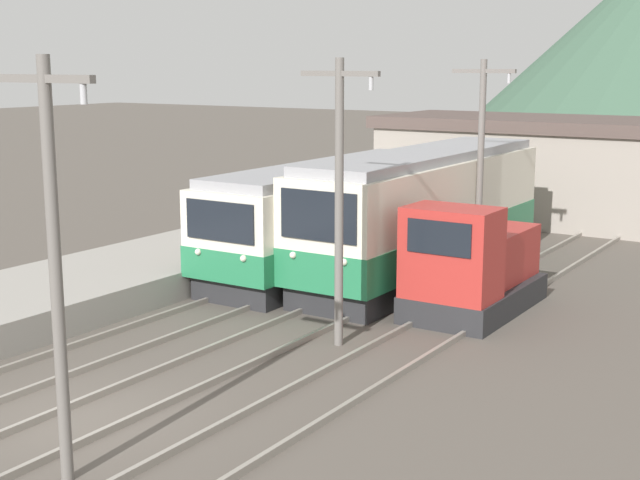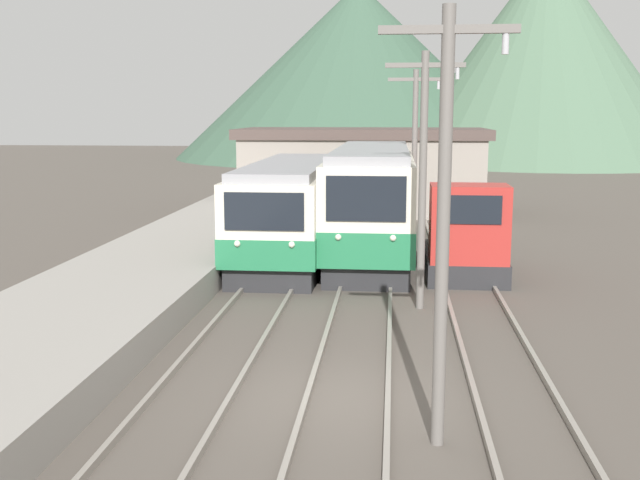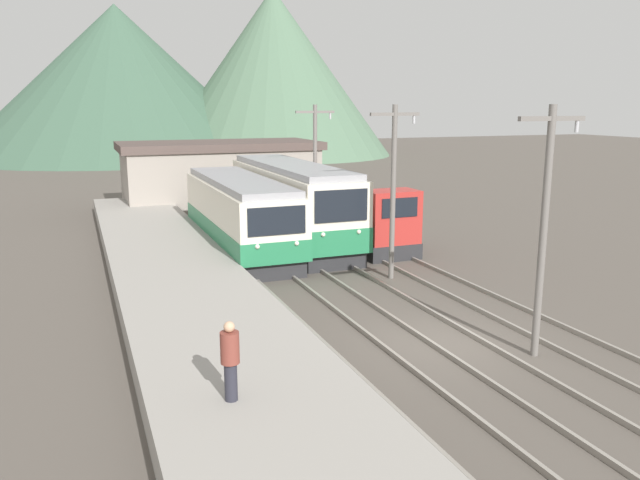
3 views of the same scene
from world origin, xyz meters
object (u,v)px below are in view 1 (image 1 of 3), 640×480
commuter_train_center (424,218)px  catenary_mast_far (481,160)px  shunting_locomotive (472,268)px  catenary_mast_mid (339,192)px  commuter_train_left (331,220)px  catenary_mast_near (55,257)px

commuter_train_center → catenary_mast_far: (1.51, 0.74, 1.83)m
shunting_locomotive → catenary_mast_mid: bearing=-109.4°
commuter_train_left → catenary_mast_mid: 8.11m
catenary_mast_far → catenary_mast_near: bearing=-90.0°
catenary_mast_mid → catenary_mast_far: (0.00, 8.21, 0.00)m
shunting_locomotive → catenary_mast_near: bearing=-96.8°
catenary_mast_near → catenary_mast_mid: (0.00, 8.21, 0.00)m
catenary_mast_far → commuter_train_left: bearing=-159.1°
commuter_train_left → shunting_locomotive: size_ratio=2.40×
commuter_train_center → catenary_mast_far: size_ratio=1.84×
shunting_locomotive → commuter_train_left: bearing=158.2°
catenary_mast_far → shunting_locomotive: bearing=-69.4°
commuter_train_center → catenary_mast_far: catenary_mast_far is taller
catenary_mast_near → catenary_mast_far: (0.00, 16.42, 0.00)m
shunting_locomotive → catenary_mast_far: size_ratio=0.71×
commuter_train_center → catenary_mast_near: catenary_mast_near is taller
shunting_locomotive → catenary_mast_far: (-1.49, 3.97, 2.41)m
commuter_train_left → catenary_mast_mid: catenary_mast_mid is taller
commuter_train_center → catenary_mast_mid: catenary_mast_mid is taller
catenary_mast_near → catenary_mast_far: same height
catenary_mast_mid → catenary_mast_far: bearing=90.0°
commuter_train_left → shunting_locomotive: bearing=-21.8°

